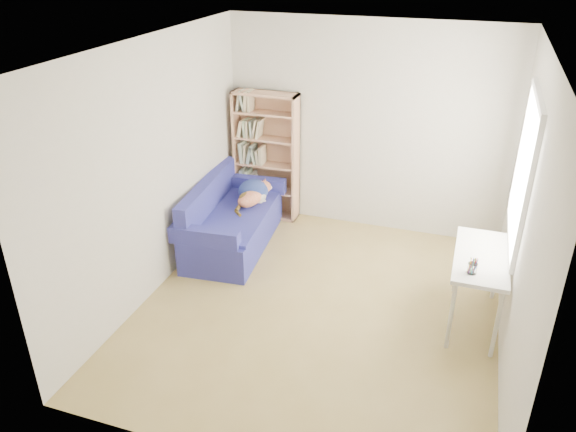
# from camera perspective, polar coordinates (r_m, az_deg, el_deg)

# --- Properties ---
(ground) EXTENTS (4.00, 4.00, 0.00)m
(ground) POSITION_cam_1_polar(r_m,az_deg,el_deg) (5.83, 3.10, -9.29)
(ground) COLOR olive
(ground) RESTS_ON ground
(room_shell) EXTENTS (3.54, 4.04, 2.62)m
(room_shell) POSITION_cam_1_polar(r_m,az_deg,el_deg) (5.05, 4.75, 5.92)
(room_shell) COLOR silver
(room_shell) RESTS_ON ground
(sofa) EXTENTS (0.93, 1.73, 0.82)m
(sofa) POSITION_cam_1_polar(r_m,az_deg,el_deg) (6.84, -5.68, -0.44)
(sofa) COLOR navy
(sofa) RESTS_ON ground
(bookshelf) EXTENTS (0.84, 0.26, 1.68)m
(bookshelf) POSITION_cam_1_polar(r_m,az_deg,el_deg) (7.37, -2.21, 5.62)
(bookshelf) COLOR tan
(bookshelf) RESTS_ON ground
(desk) EXTENTS (0.49, 1.07, 0.75)m
(desk) POSITION_cam_1_polar(r_m,az_deg,el_deg) (5.57, 18.97, -4.58)
(desk) COLOR white
(desk) RESTS_ON ground
(pen_cup) EXTENTS (0.08, 0.08, 0.16)m
(pen_cup) POSITION_cam_1_polar(r_m,az_deg,el_deg) (5.20, 18.24, -4.96)
(pen_cup) COLOR white
(pen_cup) RESTS_ON desk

